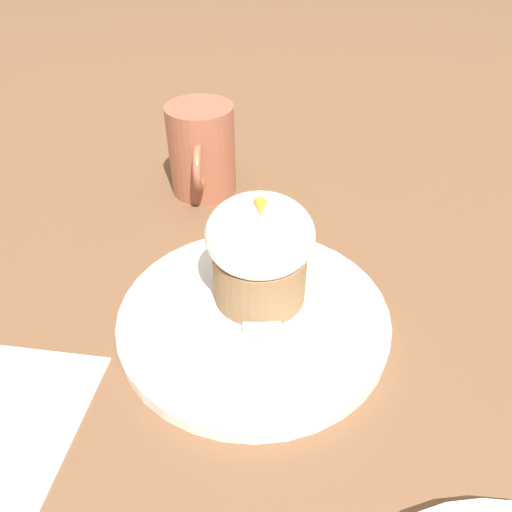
# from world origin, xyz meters

# --- Properties ---
(ground_plane) EXTENTS (4.00, 4.00, 0.00)m
(ground_plane) POSITION_xyz_m (0.00, 0.00, 0.00)
(ground_plane) COLOR brown
(dessert_plate) EXTENTS (0.24, 0.24, 0.01)m
(dessert_plate) POSITION_xyz_m (0.00, 0.00, 0.01)
(dessert_plate) COLOR white
(dessert_plate) RESTS_ON ground_plane
(carrot_cake) EXTENTS (0.09, 0.09, 0.10)m
(carrot_cake) POSITION_xyz_m (-0.02, 0.01, 0.07)
(carrot_cake) COLOR olive
(carrot_cake) RESTS_ON dessert_plate
(spoon) EXTENTS (0.11, 0.09, 0.01)m
(spoon) POSITION_xyz_m (0.03, -0.00, 0.02)
(spoon) COLOR silver
(spoon) RESTS_ON dessert_plate
(coffee_cup) EXTENTS (0.11, 0.08, 0.11)m
(coffee_cup) POSITION_xyz_m (-0.23, -0.06, 0.05)
(coffee_cup) COLOR #9E563D
(coffee_cup) RESTS_ON ground_plane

